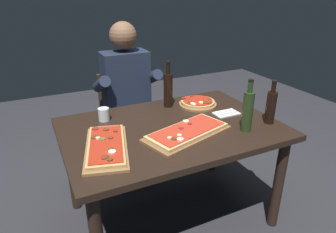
# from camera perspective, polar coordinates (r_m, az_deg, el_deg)

# --- Properties ---
(ground_plane) EXTENTS (6.40, 6.40, 0.00)m
(ground_plane) POSITION_cam_1_polar(r_m,az_deg,el_deg) (2.40, 0.54, -17.98)
(ground_plane) COLOR #2D2D33
(dining_table) EXTENTS (1.40, 0.96, 0.74)m
(dining_table) POSITION_cam_1_polar(r_m,az_deg,el_deg) (2.03, 0.61, -4.27)
(dining_table) COLOR black
(dining_table) RESTS_ON ground_plane
(pizza_rectangular_front) EXTENTS (0.60, 0.40, 0.05)m
(pizza_rectangular_front) POSITION_cam_1_polar(r_m,az_deg,el_deg) (1.87, 3.66, -2.96)
(pizza_rectangular_front) COLOR brown
(pizza_rectangular_front) RESTS_ON dining_table
(pizza_rectangular_left) EXTENTS (0.36, 0.55, 0.05)m
(pizza_rectangular_left) POSITION_cam_1_polar(r_m,az_deg,el_deg) (1.74, -11.55, -5.51)
(pizza_rectangular_left) COLOR olive
(pizza_rectangular_left) RESTS_ON dining_table
(pizza_round_far) EXTENTS (0.29, 0.29, 0.05)m
(pizza_round_far) POSITION_cam_1_polar(r_m,az_deg,el_deg) (2.34, 5.63, 2.58)
(pizza_round_far) COLOR olive
(pizza_round_far) RESTS_ON dining_table
(wine_bottle_dark) EXTENTS (0.07, 0.07, 0.34)m
(wine_bottle_dark) POSITION_cam_1_polar(r_m,az_deg,el_deg) (1.94, 14.80, 1.17)
(wine_bottle_dark) COLOR #233819
(wine_bottle_dark) RESTS_ON dining_table
(oil_bottle_amber) EXTENTS (0.07, 0.07, 0.30)m
(oil_bottle_amber) POSITION_cam_1_polar(r_m,az_deg,el_deg) (2.11, 18.83, 1.85)
(oil_bottle_amber) COLOR black
(oil_bottle_amber) RESTS_ON dining_table
(vinegar_bottle_green) EXTENTS (0.07, 0.07, 0.35)m
(vinegar_bottle_green) POSITION_cam_1_polar(r_m,az_deg,el_deg) (2.27, 0.02, 5.24)
(vinegar_bottle_green) COLOR black
(vinegar_bottle_green) RESTS_ON dining_table
(tumbler_near_camera) EXTENTS (0.08, 0.08, 0.09)m
(tumbler_near_camera) POSITION_cam_1_polar(r_m,az_deg,el_deg) (2.10, -12.00, 0.27)
(tumbler_near_camera) COLOR silver
(tumbler_near_camera) RESTS_ON dining_table
(napkin_cutlery_set) EXTENTS (0.18, 0.11, 0.01)m
(napkin_cutlery_set) POSITION_cam_1_polar(r_m,az_deg,el_deg) (2.22, 10.93, 0.61)
(napkin_cutlery_set) COLOR white
(napkin_cutlery_set) RESTS_ON dining_table
(diner_chair) EXTENTS (0.44, 0.44, 0.87)m
(diner_chair) POSITION_cam_1_polar(r_m,az_deg,el_deg) (2.80, -8.08, 0.12)
(diner_chair) COLOR #3D2B1E
(diner_chair) RESTS_ON ground_plane
(seated_diner) EXTENTS (0.53, 0.41, 1.33)m
(seated_diner) POSITION_cam_1_polar(r_m,az_deg,el_deg) (2.60, -7.57, 4.33)
(seated_diner) COLOR #23232D
(seated_diner) RESTS_ON ground_plane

